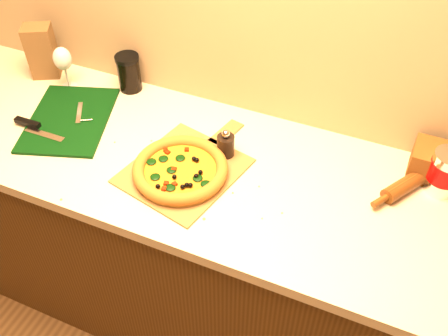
{
  "coord_description": "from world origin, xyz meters",
  "views": [
    {
      "loc": [
        0.53,
        0.37,
        2.03
      ],
      "look_at": [
        0.09,
        1.38,
        0.96
      ],
      "focal_mm": 40.0,
      "sensor_mm": 36.0,
      "label": 1
    }
  ],
  "objects_px": {
    "pizza_peel": "(187,168)",
    "coffee_canister": "(446,172)",
    "pepper_grinder": "(226,146)",
    "wine_glass": "(63,60)",
    "rolling_pin": "(414,180)",
    "dark_jar": "(129,73)",
    "cutting_board": "(68,119)",
    "pizza": "(180,170)"
  },
  "relations": [
    {
      "from": "pizza",
      "to": "cutting_board",
      "type": "distance_m",
      "value": 0.51
    },
    {
      "from": "pizza_peel",
      "to": "wine_glass",
      "type": "bearing_deg",
      "value": 172.49
    },
    {
      "from": "cutting_board",
      "to": "pizza",
      "type": "bearing_deg",
      "value": -28.66
    },
    {
      "from": "cutting_board",
      "to": "rolling_pin",
      "type": "distance_m",
      "value": 1.19
    },
    {
      "from": "rolling_pin",
      "to": "dark_jar",
      "type": "height_order",
      "value": "dark_jar"
    },
    {
      "from": "pizza_peel",
      "to": "cutting_board",
      "type": "bearing_deg",
      "value": -173.42
    },
    {
      "from": "rolling_pin",
      "to": "coffee_canister",
      "type": "distance_m",
      "value": 0.1
    },
    {
      "from": "pepper_grinder",
      "to": "wine_glass",
      "type": "xyz_separation_m",
      "value": [
        -0.72,
        0.12,
        0.08
      ]
    },
    {
      "from": "pizza_peel",
      "to": "coffee_canister",
      "type": "bearing_deg",
      "value": 29.93
    },
    {
      "from": "pepper_grinder",
      "to": "rolling_pin",
      "type": "distance_m",
      "value": 0.6
    },
    {
      "from": "pizza_peel",
      "to": "pizza",
      "type": "bearing_deg",
      "value": -82.52
    },
    {
      "from": "wine_glass",
      "to": "dark_jar",
      "type": "bearing_deg",
      "value": 20.65
    },
    {
      "from": "coffee_canister",
      "to": "pepper_grinder",
      "type": "bearing_deg",
      "value": -169.37
    },
    {
      "from": "pepper_grinder",
      "to": "dark_jar",
      "type": "xyz_separation_m",
      "value": [
        -0.49,
        0.21,
        0.03
      ]
    },
    {
      "from": "coffee_canister",
      "to": "pizza_peel",
      "type": "bearing_deg",
      "value": -162.85
    },
    {
      "from": "rolling_pin",
      "to": "wine_glass",
      "type": "relative_size",
      "value": 1.85
    },
    {
      "from": "rolling_pin",
      "to": "dark_jar",
      "type": "xyz_separation_m",
      "value": [
        -1.08,
        0.1,
        0.05
      ]
    },
    {
      "from": "cutting_board",
      "to": "dark_jar",
      "type": "distance_m",
      "value": 0.29
    },
    {
      "from": "pizza_peel",
      "to": "rolling_pin",
      "type": "height_order",
      "value": "rolling_pin"
    },
    {
      "from": "cutting_board",
      "to": "rolling_pin",
      "type": "xyz_separation_m",
      "value": [
        1.18,
        0.16,
        0.02
      ]
    },
    {
      "from": "pepper_grinder",
      "to": "coffee_canister",
      "type": "height_order",
      "value": "coffee_canister"
    },
    {
      "from": "pizza_peel",
      "to": "coffee_canister",
      "type": "distance_m",
      "value": 0.8
    },
    {
      "from": "pizza",
      "to": "wine_glass",
      "type": "xyz_separation_m",
      "value": [
        -0.62,
        0.26,
        0.09
      ]
    },
    {
      "from": "pepper_grinder",
      "to": "pizza_peel",
      "type": "bearing_deg",
      "value": -129.95
    },
    {
      "from": "pizza_peel",
      "to": "wine_glass",
      "type": "xyz_separation_m",
      "value": [
        -0.62,
        0.23,
        0.12
      ]
    },
    {
      "from": "pizza",
      "to": "pepper_grinder",
      "type": "height_order",
      "value": "pepper_grinder"
    },
    {
      "from": "pepper_grinder",
      "to": "dark_jar",
      "type": "height_order",
      "value": "dark_jar"
    },
    {
      "from": "pizza_peel",
      "to": "dark_jar",
      "type": "xyz_separation_m",
      "value": [
        -0.4,
        0.32,
        0.07
      ]
    },
    {
      "from": "pizza",
      "to": "pepper_grinder",
      "type": "distance_m",
      "value": 0.17
    },
    {
      "from": "pizza",
      "to": "coffee_canister",
      "type": "distance_m",
      "value": 0.81
    },
    {
      "from": "rolling_pin",
      "to": "pepper_grinder",
      "type": "bearing_deg",
      "value": -170.09
    },
    {
      "from": "rolling_pin",
      "to": "coffee_canister",
      "type": "xyz_separation_m",
      "value": [
        0.08,
        0.02,
        0.05
      ]
    },
    {
      "from": "pizza_peel",
      "to": "cutting_board",
      "type": "xyz_separation_m",
      "value": [
        -0.5,
        0.05,
        0.0
      ]
    },
    {
      "from": "rolling_pin",
      "to": "coffee_canister",
      "type": "height_order",
      "value": "coffee_canister"
    },
    {
      "from": "pizza_peel",
      "to": "pepper_grinder",
      "type": "height_order",
      "value": "pepper_grinder"
    },
    {
      "from": "coffee_canister",
      "to": "dark_jar",
      "type": "distance_m",
      "value": 1.16
    },
    {
      "from": "pizza",
      "to": "dark_jar",
      "type": "distance_m",
      "value": 0.53
    },
    {
      "from": "coffee_canister",
      "to": "wine_glass",
      "type": "relative_size",
      "value": 0.82
    },
    {
      "from": "pizza_peel",
      "to": "wine_glass",
      "type": "relative_size",
      "value": 2.98
    },
    {
      "from": "pizza_peel",
      "to": "coffee_canister",
      "type": "xyz_separation_m",
      "value": [
        0.76,
        0.23,
        0.07
      ]
    },
    {
      "from": "cutting_board",
      "to": "dark_jar",
      "type": "height_order",
      "value": "dark_jar"
    },
    {
      "from": "dark_jar",
      "to": "pepper_grinder",
      "type": "bearing_deg",
      "value": -23.03
    }
  ]
}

